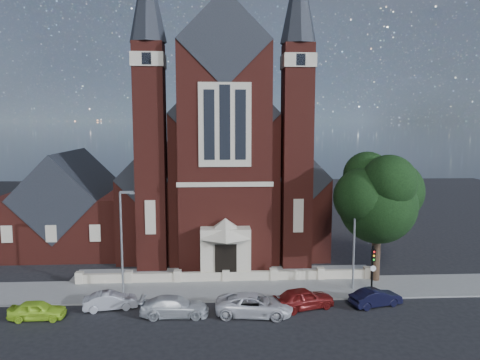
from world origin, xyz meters
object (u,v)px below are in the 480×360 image
object	(u,v)px
car_white_suv	(254,305)
parish_hall	(71,210)
car_silver_b	(175,306)
car_navy	(376,298)
church	(222,166)
street_lamp_left	(123,236)
street_lamp_right	(355,233)
car_lime_van	(37,310)
traffic_signal	(373,264)
car_dark_red	(303,298)
car_silver_a	(110,301)
street_tree	(380,200)

from	to	relation	value
car_white_suv	parish_hall	bearing A→B (deg)	51.12
car_silver_b	car_navy	size ratio (longest dim) A/B	1.23
church	street_lamp_left	size ratio (longest dim) A/B	4.31
street_lamp_right	car_white_suv	size ratio (longest dim) A/B	1.52
church	car_lime_van	xyz separation A→B (m)	(-12.90, -23.19, -7.55)
car_silver_b	car_navy	bearing A→B (deg)	-85.34
traffic_signal	car_white_suv	xyz separation A→B (m)	(-9.21, -2.81, -1.84)
car_white_suv	car_dark_red	size ratio (longest dim) A/B	1.19
car_silver_a	car_silver_b	distance (m)	4.89
car_lime_van	car_silver_a	world-z (taller)	car_lime_van
car_navy	street_tree	bearing A→B (deg)	-37.24
car_white_suv	car_dark_red	world-z (taller)	car_dark_red
traffic_signal	car_silver_b	xyz separation A→B (m)	(-14.69, -2.67, -1.90)
parish_hall	car_white_suv	size ratio (longest dim) A/B	2.29
street_tree	car_white_suv	world-z (taller)	street_tree
church	car_white_suv	world-z (taller)	church
traffic_signal	car_navy	bearing A→B (deg)	-99.66
street_lamp_left	car_lime_van	world-z (taller)	street_lamp_left
car_lime_van	car_silver_b	distance (m)	9.21
traffic_signal	car_dark_red	world-z (taller)	traffic_signal
parish_hall	car_silver_b	world-z (taller)	parish_hall
parish_hall	street_lamp_right	world-z (taller)	parish_hall
parish_hall	car_lime_van	distance (m)	18.81
church	car_dark_red	world-z (taller)	church
church	street_tree	distance (m)	21.38
church	car_white_suv	distance (m)	24.55
car_lime_van	car_silver_b	bearing A→B (deg)	-90.74
car_lime_van	parish_hall	bearing A→B (deg)	8.91
traffic_signal	car_lime_van	world-z (taller)	traffic_signal
car_dark_red	street_tree	bearing A→B (deg)	-72.29
parish_hall	traffic_signal	distance (m)	31.20
parish_hall	car_dark_red	distance (m)	27.79
street_lamp_left	car_white_suv	world-z (taller)	street_lamp_left
church	street_lamp_right	world-z (taller)	church
traffic_signal	car_white_suv	bearing A→B (deg)	-163.06
street_tree	car_white_suv	bearing A→B (deg)	-150.60
church	car_silver_a	size ratio (longest dim) A/B	9.30
street_tree	street_lamp_left	size ratio (longest dim) A/B	1.32
parish_hall	traffic_signal	xyz separation A→B (m)	(27.00, -15.57, -1.43)
church	car_navy	bearing A→B (deg)	-64.22
church	traffic_signal	size ratio (longest dim) A/B	8.72
traffic_signal	car_white_suv	distance (m)	9.80
car_lime_van	car_silver_b	size ratio (longest dim) A/B	0.79
church	traffic_signal	xyz separation A→B (m)	(11.00, -20.52, -5.60)
traffic_signal	car_navy	xyz separation A→B (m)	(-0.28, -1.67, -1.95)
car_silver_a	car_white_suv	world-z (taller)	car_white_suv
street_lamp_right	street_lamp_left	bearing A→B (deg)	180.00
church	car_white_suv	bearing A→B (deg)	-85.61
church	parish_hall	distance (m)	17.26
street_lamp_left	car_white_suv	xyz separation A→B (m)	(9.70, -4.38, -3.86)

